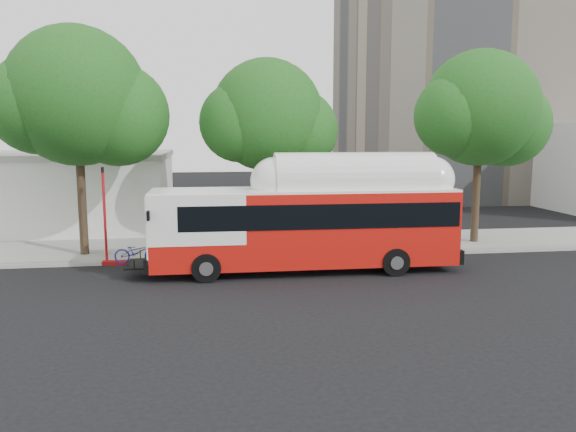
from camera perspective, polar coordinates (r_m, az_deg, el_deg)
The scene contains 10 objects.
ground at distance 20.31m, azimuth 2.57°, elevation -6.75°, with size 120.00×120.00×0.00m, color black.
sidewalk at distance 26.54m, azimuth -0.05°, elevation -2.98°, with size 60.00×5.00×0.15m, color gray.
curb_strip at distance 24.03m, azimuth 0.83°, elevation -4.18°, with size 60.00×0.30×0.15m, color gray.
red_curb_segment at distance 23.75m, azimuth -6.36°, elevation -4.37°, with size 10.00×0.32×0.16m, color maroon.
street_tree_left at distance 25.32m, azimuth -19.58°, elevation 10.86°, with size 6.67×5.80×9.74m.
street_tree_mid at distance 25.52m, azimuth -1.25°, elevation 9.74°, with size 5.75×5.00×8.62m.
street_tree_right at distance 28.36m, azimuth 19.67°, elevation 9.83°, with size 6.21×5.40×9.18m.
low_commercial_bldg at distance 34.96m, azimuth -25.35°, elevation 2.40°, with size 16.20×10.20×4.25m.
transit_bus at distance 21.58m, azimuth 1.92°, elevation -1.17°, with size 12.50×2.79×3.68m.
signal_pole at distance 23.99m, azimuth -18.13°, elevation 0.14°, with size 0.11×0.38×3.96m.
Camera 1 is at (-3.70, -19.26, 5.29)m, focal length 35.00 mm.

